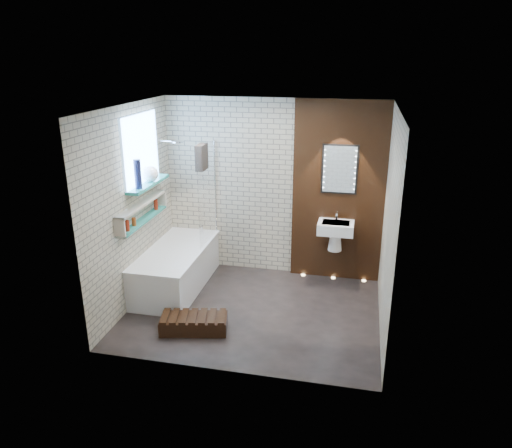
% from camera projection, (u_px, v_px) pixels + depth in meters
% --- Properties ---
extents(ground, '(3.20, 3.20, 0.00)m').
position_uv_depth(ground, '(254.00, 311.00, 6.37)').
color(ground, black).
rests_on(ground, ground).
extents(room_shell, '(3.24, 3.20, 2.60)m').
position_uv_depth(room_shell, '(253.00, 216.00, 5.93)').
color(room_shell, '#B4A98F').
rests_on(room_shell, ground).
extents(walnut_panel, '(1.30, 0.06, 2.60)m').
position_uv_depth(walnut_panel, '(338.00, 193.00, 6.91)').
color(walnut_panel, black).
rests_on(walnut_panel, ground).
extents(clerestory_window, '(0.18, 1.00, 0.94)m').
position_uv_depth(clerestory_window, '(142.00, 156.00, 6.37)').
color(clerestory_window, '#7FADE0').
rests_on(clerestory_window, room_shell).
extents(display_niche, '(0.14, 1.30, 0.26)m').
position_uv_depth(display_niche, '(142.00, 212.00, 6.41)').
color(display_niche, teal).
rests_on(display_niche, room_shell).
extents(bathtub, '(0.79, 1.74, 0.70)m').
position_uv_depth(bathtub, '(176.00, 268.00, 6.93)').
color(bathtub, white).
rests_on(bathtub, ground).
extents(bath_screen, '(0.01, 0.78, 1.40)m').
position_uv_depth(bath_screen, '(207.00, 194.00, 6.93)').
color(bath_screen, white).
rests_on(bath_screen, bathtub).
extents(towel, '(0.10, 0.27, 0.35)m').
position_uv_depth(towel, '(202.00, 157.00, 6.56)').
color(towel, black).
rests_on(towel, bath_screen).
extents(shower_head, '(0.18, 0.18, 0.02)m').
position_uv_depth(shower_head, '(178.00, 142.00, 6.83)').
color(shower_head, silver).
rests_on(shower_head, room_shell).
extents(washbasin, '(0.50, 0.36, 0.58)m').
position_uv_depth(washbasin, '(335.00, 231.00, 6.90)').
color(washbasin, white).
rests_on(washbasin, walnut_panel).
extents(led_mirror, '(0.50, 0.02, 0.70)m').
position_uv_depth(led_mirror, '(340.00, 169.00, 6.76)').
color(led_mirror, black).
rests_on(led_mirror, walnut_panel).
extents(walnut_step, '(0.85, 0.51, 0.18)m').
position_uv_depth(walnut_step, '(194.00, 324.00, 5.89)').
color(walnut_step, black).
rests_on(walnut_step, ground).
extents(niche_bottles, '(0.06, 0.94, 0.14)m').
position_uv_depth(niche_bottles, '(140.00, 216.00, 6.36)').
color(niche_bottles, '#963E17').
rests_on(niche_bottles, display_niche).
extents(sill_vases, '(0.21, 0.52, 0.38)m').
position_uv_depth(sill_vases, '(147.00, 174.00, 6.40)').
color(sill_vases, '#141837').
rests_on(sill_vases, clerestory_window).
extents(floor_uplights, '(0.96, 0.06, 0.01)m').
position_uv_depth(floor_uplights, '(333.00, 278.00, 7.28)').
color(floor_uplights, '#FFD899').
rests_on(floor_uplights, ground).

